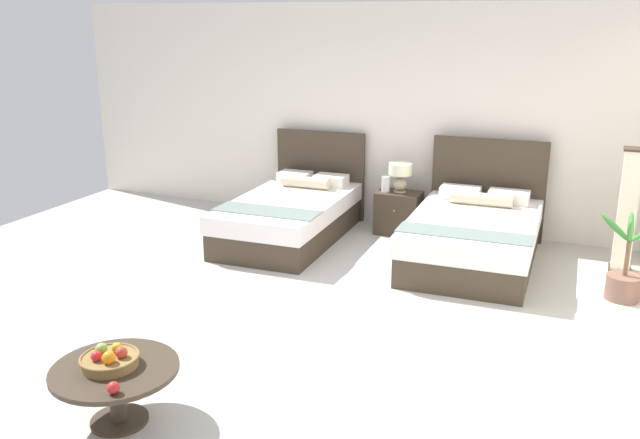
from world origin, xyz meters
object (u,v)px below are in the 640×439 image
table_lamp (400,174)px  loose_apple (113,388)px  floor_lamp_corner (627,211)px  potted_palm (625,277)px  nightstand (398,213)px  vase (386,184)px  coffee_table (116,379)px  fruit_bowl (110,359)px  bed_near_window (291,215)px  bed_near_corner (474,235)px

table_lamp → loose_apple: 5.14m
floor_lamp_corner → potted_palm: bearing=-88.7°
potted_palm → table_lamp: bearing=155.5°
nightstand → table_lamp: (-0.00, 0.02, 0.50)m
vase → floor_lamp_corner: size_ratio=0.14×
vase → coffee_table: (-0.41, -4.79, -0.31)m
loose_apple → potted_palm: bearing=52.4°
table_lamp → floor_lamp_corner: 2.66m
fruit_bowl → floor_lamp_corner: size_ratio=0.29×
fruit_bowl → bed_near_window: bearing=97.9°
loose_apple → floor_lamp_corner: size_ratio=0.06×
bed_near_window → coffee_table: size_ratio=2.62×
nightstand → fruit_bowl: 4.87m
coffee_table → fruit_bowl: 0.15m
nightstand → loose_apple: bearing=-94.1°
fruit_bowl → floor_lamp_corner: floor_lamp_corner is taller
bed_near_window → vase: bed_near_window is taller
table_lamp → potted_palm: table_lamp is taller
nightstand → floor_lamp_corner: size_ratio=0.41×
bed_near_corner → potted_palm: size_ratio=2.36×
coffee_table → potted_palm: potted_palm is taller
bed_near_corner → nightstand: bed_near_corner is taller
fruit_bowl → floor_lamp_corner: (3.24, 4.50, 0.21)m
bed_near_window → nightstand: (1.19, 0.70, -0.03)m
coffee_table → fruit_bowl: bearing=179.1°
potted_palm → vase: bearing=157.8°
bed_near_window → vase: size_ratio=11.45×
loose_apple → coffee_table: bearing=128.4°
nightstand → floor_lamp_corner: 2.69m
potted_palm → floor_lamp_corner: bearing=91.3°
table_lamp → loose_apple: table_lamp is taller
loose_apple → vase: bearing=87.8°
bed_near_corner → loose_apple: 4.64m
vase → coffee_table: bearing=-94.9°
nightstand → fruit_bowl: bearing=-97.2°
coffee_table → floor_lamp_corner: size_ratio=0.63×
bed_near_corner → floor_lamp_corner: bearing=13.2°
vase → table_lamp: bearing=19.7°
nightstand → coffee_table: size_ratio=0.65×
table_lamp → fruit_bowl: bearing=-97.2°
floor_lamp_corner → fruit_bowl: bearing=-125.8°
nightstand → table_lamp: bearing=90.0°
vase → coffee_table: vase is taller
vase → fruit_bowl: (-0.44, -4.79, -0.17)m
coffee_table → bed_near_corner: bearing=68.1°
coffee_table → loose_apple: size_ratio=10.79×
table_lamp → potted_palm: bearing=-24.5°
nightstand → loose_apple: (-0.36, -5.10, 0.19)m
vase → potted_palm: 3.07m
table_lamp → potted_palm: (2.65, -1.21, -0.55)m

